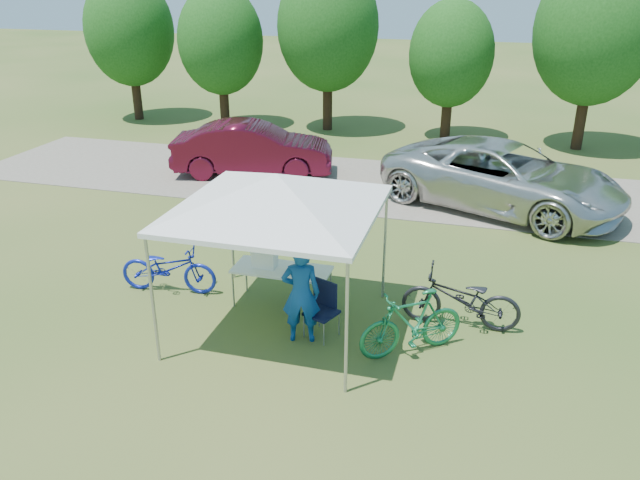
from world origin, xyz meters
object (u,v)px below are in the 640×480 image
(folding_chair, at_px, (323,304))
(cyclist, at_px, (301,294))
(cooler, at_px, (265,258))
(bike_green, at_px, (412,323))
(minivan, at_px, (503,176))
(sedan, at_px, (253,149))
(folding_table, at_px, (282,271))
(bike_blue, at_px, (168,268))
(bike_dark, at_px, (461,299))

(folding_chair, relative_size, cyclist, 0.54)
(cooler, height_order, bike_green, bike_green)
(minivan, height_order, sedan, minivan)
(cyclist, bearing_deg, folding_chair, -149.52)
(folding_table, height_order, bike_green, bike_green)
(cyclist, relative_size, bike_green, 0.95)
(bike_blue, height_order, minivan, minivan)
(cyclist, distance_m, bike_blue, 3.09)
(bike_green, height_order, minivan, minivan)
(bike_dark, relative_size, minivan, 0.33)
(cooler, distance_m, minivan, 7.48)
(folding_table, relative_size, sedan, 0.37)
(sedan, bearing_deg, bike_green, -158.38)
(folding_table, height_order, minivan, minivan)
(folding_chair, height_order, minivan, minivan)
(bike_dark, bearing_deg, sedan, -138.51)
(folding_table, height_order, folding_chair, folding_chair)
(folding_chair, distance_m, minivan, 7.56)
(minivan, bearing_deg, bike_dark, -162.77)
(cyclist, distance_m, minivan, 7.94)
(bike_blue, bearing_deg, folding_table, -94.57)
(cyclist, height_order, sedan, cyclist)
(folding_table, distance_m, bike_blue, 2.24)
(bike_dark, distance_m, minivan, 6.24)
(folding_table, relative_size, cyclist, 1.03)
(folding_chair, height_order, sedan, sedan)
(cooler, bearing_deg, cyclist, -46.22)
(sedan, bearing_deg, bike_blue, 175.24)
(cyclist, bearing_deg, bike_blue, -33.03)
(folding_chair, bearing_deg, bike_dark, 42.81)
(minivan, bearing_deg, cooler, 169.63)
(cooler, bearing_deg, bike_blue, -177.27)
(cyclist, xyz_separation_m, sedan, (-4.09, 8.38, -0.06))
(cooler, height_order, sedan, sedan)
(cooler, bearing_deg, bike_green, -18.73)
(folding_chair, relative_size, bike_blue, 0.50)
(bike_blue, distance_m, sedan, 7.52)
(bike_dark, bearing_deg, cyclist, -66.38)
(folding_chair, bearing_deg, bike_blue, -169.40)
(bike_blue, distance_m, bike_dark, 5.40)
(folding_chair, bearing_deg, sedan, 140.67)
(cooler, bearing_deg, folding_table, 0.00)
(folding_table, bearing_deg, bike_blue, -177.66)
(bike_blue, xyz_separation_m, minivan, (5.98, 6.37, 0.37))
(bike_green, bearing_deg, folding_chair, -133.58)
(folding_chair, relative_size, sedan, 0.20)
(folding_table, distance_m, cooler, 0.38)
(minivan, bearing_deg, folding_chair, -178.94)
(folding_table, bearing_deg, bike_dark, 1.32)
(minivan, bearing_deg, sedan, 104.20)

